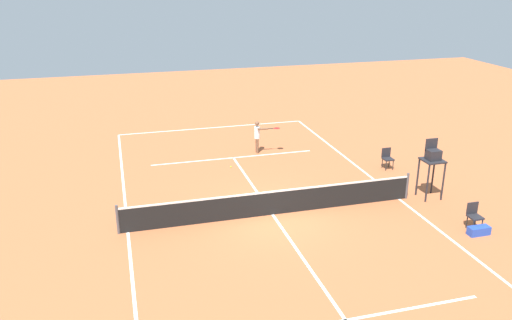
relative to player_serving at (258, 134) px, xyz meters
name	(u,v)px	position (x,y,z in m)	size (l,w,h in m)	color
ground_plane	(273,215)	(1.37, 6.89, -0.95)	(60.00, 60.00, 0.00)	#B76038
court_lines	(273,215)	(1.37, 6.89, -0.95)	(10.63, 23.59, 0.01)	white
tennis_net	(273,202)	(1.37, 6.89, -0.46)	(11.23, 0.10, 1.07)	#4C4C51
player_serving	(258,134)	(0.00, 0.00, 0.00)	(1.23, 0.66, 1.61)	brown
tennis_ball	(231,167)	(1.78, 1.69, -0.92)	(0.07, 0.07, 0.07)	#CCE033
umpire_chair	(432,159)	(-5.11, 7.02, 0.65)	(0.80, 0.80, 2.41)	#232328
courtside_chair_near	(474,215)	(-5.09, 9.82, -0.42)	(0.44, 0.46, 0.95)	#262626
courtside_chair_mid	(387,157)	(-5.08, 3.69, -0.42)	(0.44, 0.46, 0.95)	#262626
equipment_bag	(479,231)	(-5.01, 10.26, -0.80)	(0.76, 0.32, 0.30)	#2647B7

